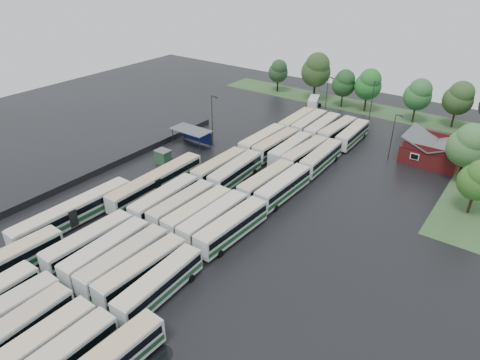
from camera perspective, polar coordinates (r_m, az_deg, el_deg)
The scene contains 53 objects.
ground at distance 63.83m, azimuth -7.86°, elevation -5.65°, with size 160.00×160.00×0.00m, color black.
brick_building at distance 87.76m, azimuth 24.20°, elevation 3.36°, with size 10.07×8.60×5.39m.
wash_shed at distance 87.07m, azimuth -6.37°, elevation 6.43°, with size 8.20×4.20×3.58m.
utility_hut at distance 80.99m, azimuth -10.22°, elevation 3.08°, with size 2.70×2.20×2.62m.
grass_strip_north at distance 113.68m, azimuth 16.11°, elevation 9.26°, with size 80.00×10.00×0.01m, color #335329.
west_fence at distance 82.82m, azimuth -15.35°, elevation 2.52°, with size 0.10×50.00×1.20m, color #2D2D30.
bus_r0c1 at distance 52.89m, azimuth -29.27°, elevation -15.63°, with size 3.06×12.44×3.44m.
bus_r0c2 at distance 50.59m, azimuth -27.84°, elevation -17.52°, with size 3.03×12.40×3.43m.
bus_r0c3 at distance 48.18m, azimuth -25.56°, elevation -19.62°, with size 2.76×12.32×3.42m.
bus_r1c0 at distance 59.47m, azimuth -19.44°, elevation -7.85°, with size 2.93×12.63×3.50m.
bus_r1c1 at distance 57.15m, azimuth -17.34°, elevation -9.11°, with size 3.10×12.68×3.51m.
bus_r1c2 at distance 55.09m, azimuth -15.16°, elevation -10.33°, with size 2.75×12.70×3.53m.
bus_r1c3 at distance 53.25m, azimuth -12.95°, elevation -11.64°, with size 3.02×12.50×3.46m.
bus_r1c4 at distance 51.02m, azimuth -10.65°, elevation -13.47°, with size 3.12×12.43×3.43m.
bus_r2c0 at distance 66.03m, azimuth -9.97°, elevation -2.56°, with size 3.06×12.76×3.53m.
bus_r2c1 at distance 64.34m, azimuth -7.75°, elevation -3.36°, with size 2.68×12.16×3.38m.
bus_r2c2 at distance 62.36m, azimuth -5.62°, elevation -4.30°, with size 2.94×12.49×3.46m.
bus_r2c3 at distance 60.72m, azimuth -3.50°, elevation -5.18°, with size 2.87×12.69×3.52m.
bus_r2c4 at distance 59.00m, azimuth -1.07°, elevation -6.22°, with size 3.24×12.90×3.56m.
bus_r3c0 at distance 74.68m, azimuth -2.76°, elevation 1.72°, with size 2.69×12.32×3.43m.
bus_r3c1 at distance 73.03m, azimuth -0.61°, elevation 1.14°, with size 3.20×12.73×3.52m.
bus_r3c3 at distance 70.09m, azimuth 3.54°, elevation -0.21°, with size 3.14×12.58×3.47m.
bus_r3c4 at distance 68.66m, azimuth 5.79°, elevation -0.94°, with size 2.98×12.73×3.53m.
bus_r4c0 at distance 84.82m, azimuth 3.03°, elevation 5.21°, with size 2.86×12.87×3.58m.
bus_r4c1 at distance 83.53m, azimuth 4.84°, elevation 4.73°, with size 3.03×12.68×3.51m.
bus_r4c2 at distance 81.69m, azimuth 6.74°, elevation 4.03°, with size 2.83×12.45×3.46m.
bus_r4c3 at distance 80.37m, azimuth 8.65°, elevation 3.48°, with size 3.29×12.65×3.49m.
bus_r4c4 at distance 79.25m, azimuth 10.77°, elevation 2.91°, with size 2.95×12.57×3.48m.
bus_r5c0 at distance 95.52m, azimuth 7.58°, elevation 7.70°, with size 2.99×12.45×3.45m.
bus_r5c1 at distance 94.60m, azimuth 9.23°, elevation 7.38°, with size 3.07×12.57×3.48m.
bus_r5c2 at distance 92.83m, azimuth 10.91°, elevation 6.83°, with size 3.07×12.77×3.54m.
bus_r5c3 at distance 92.06m, azimuth 12.85°, elevation 6.40°, with size 3.23×12.52×3.45m.
bus_r5c4 at distance 90.93m, azimuth 14.75°, elevation 5.86°, with size 2.93×12.22×3.38m.
artic_bus_west_b at distance 71.05m, azimuth -11.06°, elevation -0.26°, with size 2.89×19.10×3.54m.
artic_bus_west_c at distance 66.43m, azimuth -21.29°, elevation -4.07°, with size 3.09×19.00×3.52m.
minibus at distance 110.21m, azimuth 9.77°, elevation 10.18°, with size 4.20×6.48×2.66m.
tree_north_0 at distance 121.34m, azimuth 5.14°, elevation 14.29°, with size 5.39×5.39×8.94m.
tree_north_1 at distance 114.58m, azimuth 10.16°, elevation 14.28°, with size 7.53×7.53×12.47m.
tree_north_2 at distance 111.05m, azimuth 13.72°, elevation 12.47°, with size 5.78×5.78×9.58m.
tree_north_3 at distance 109.06m, azimuth 16.78°, elevation 12.15°, with size 6.42×6.42×10.63m.
tree_north_4 at distance 105.66m, azimuth 22.70°, elevation 10.51°, with size 6.19×6.19×10.25m.
tree_north_5 at distance 105.73m, azimuth 27.18°, elevation 9.71°, with size 6.43×6.43×10.65m.
tree_east_0 at distance 71.37m, azimuth 29.24°, elevation 0.05°, with size 5.52×5.52×9.14m.
tree_east_1 at distance 80.26m, azimuth 28.20°, elevation 4.16°, with size 6.53×6.53×10.81m.
lamp_post_ne at distance 84.26m, azimuth 19.74°, elevation 5.80°, with size 1.41×0.27×9.13m.
lamp_post_nw at distance 85.01m, azimuth -3.66°, elevation 8.32°, with size 1.65×0.32×10.69m.
lamp_post_back_w at distance 104.44m, azimuth 11.56°, elevation 11.26°, with size 1.44×0.28×9.33m.
lamp_post_back_e at distance 102.73m, azimuth 17.28°, elevation 10.33°, with size 1.47×0.29×9.52m.
puddle_0 at distance 56.92m, azimuth -23.40°, elevation -13.07°, with size 4.96×4.96×0.01m, color black.
puddle_1 at distance 50.58m, azimuth -19.57°, elevation -18.41°, with size 2.89×2.89×0.01m, color black.
puddle_2 at distance 69.03m, azimuth -11.25°, elevation -3.08°, with size 7.91×7.91×0.01m, color black.
puddle_3 at distance 59.05m, azimuth -5.49°, elevation -8.69°, with size 5.19×5.19×0.01m, color black.
puddle_4 at distance 46.67m, azimuth -10.63°, elevation -21.94°, with size 2.60×2.60×0.01m, color black.
Camera 1 is at (37.78, -37.01, 35.74)m, focal length 32.00 mm.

